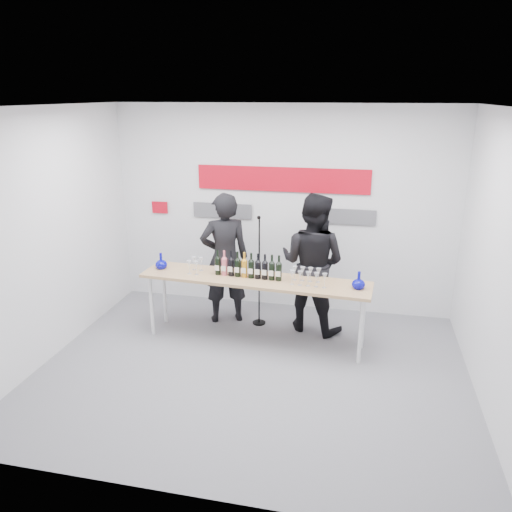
% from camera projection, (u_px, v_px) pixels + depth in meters
% --- Properties ---
extents(ground, '(5.00, 5.00, 0.00)m').
position_uv_depth(ground, '(252.00, 370.00, 5.91)').
color(ground, slate).
rests_on(ground, ground).
extents(back_wall, '(5.00, 0.04, 3.00)m').
position_uv_depth(back_wall, '(282.00, 210.00, 7.30)').
color(back_wall, silver).
rests_on(back_wall, ground).
extents(signage, '(3.38, 0.02, 0.79)m').
position_uv_depth(signage, '(278.00, 189.00, 7.18)').
color(signage, '#BB0819').
rests_on(signage, back_wall).
extents(tasting_table, '(2.98, 0.78, 0.89)m').
position_uv_depth(tasting_table, '(254.00, 283.00, 6.36)').
color(tasting_table, tan).
rests_on(tasting_table, ground).
extents(wine_bottles, '(0.89, 0.13, 0.33)m').
position_uv_depth(wine_bottles, '(248.00, 265.00, 6.32)').
color(wine_bottles, black).
rests_on(wine_bottles, tasting_table).
extents(decanter_left, '(0.16, 0.16, 0.21)m').
position_uv_depth(decanter_left, '(161.00, 261.00, 6.66)').
color(decanter_left, '#070892').
rests_on(decanter_left, tasting_table).
extents(decanter_right, '(0.16, 0.16, 0.21)m').
position_uv_depth(decanter_right, '(359.00, 280.00, 5.97)').
color(decanter_right, '#070892').
rests_on(decanter_right, tasting_table).
extents(glasses_left, '(0.17, 0.23, 0.18)m').
position_uv_depth(glasses_left, '(195.00, 266.00, 6.52)').
color(glasses_left, silver).
rests_on(glasses_left, tasting_table).
extents(glasses_right, '(0.46, 0.25, 0.18)m').
position_uv_depth(glasses_right, '(307.00, 277.00, 6.12)').
color(glasses_right, silver).
rests_on(glasses_right, tasting_table).
extents(presenter_left, '(0.80, 0.68, 1.86)m').
position_uv_depth(presenter_left, '(225.00, 258.00, 6.95)').
color(presenter_left, black).
rests_on(presenter_left, ground).
extents(presenter_right, '(1.10, 0.97, 1.90)m').
position_uv_depth(presenter_right, '(312.00, 263.00, 6.69)').
color(presenter_right, black).
rests_on(presenter_right, ground).
extents(mic_stand, '(0.18, 0.18, 1.58)m').
position_uv_depth(mic_stand, '(259.00, 292.00, 6.96)').
color(mic_stand, black).
rests_on(mic_stand, ground).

